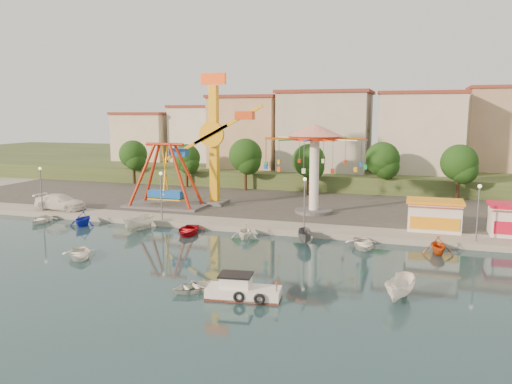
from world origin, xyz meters
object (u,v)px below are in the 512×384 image
at_px(wave_swinger, 315,148).
at_px(skiff, 400,288).
at_px(rowboat_a, 79,253).
at_px(kamikaze_tower, 217,144).
at_px(pirate_ship_ride, 166,177).
at_px(cabin_motorboat, 242,291).
at_px(van, 60,202).

height_order(wave_swinger, skiff, wave_swinger).
bearing_deg(rowboat_a, kamikaze_tower, 42.42).
relative_size(pirate_ship_ride, skiff, 2.50).
height_order(cabin_motorboat, rowboat_a, cabin_motorboat).
relative_size(kamikaze_tower, cabin_motorboat, 3.22).
bearing_deg(pirate_ship_ride, cabin_motorboat, -53.27).
bearing_deg(rowboat_a, van, 92.74).
bearing_deg(rowboat_a, pirate_ship_ride, 56.96).
height_order(kamikaze_tower, van, kamikaze_tower).
xyz_separation_m(rowboat_a, van, (-13.95, 15.05, 1.13)).
height_order(pirate_ship_ride, van, pirate_ship_ride).
relative_size(skiff, van, 0.62).
bearing_deg(pirate_ship_ride, van, -154.27).
xyz_separation_m(wave_swinger, rowboat_a, (-15.80, -22.24, -7.80)).
bearing_deg(pirate_ship_ride, rowboat_a, -82.95).
bearing_deg(cabin_motorboat, kamikaze_tower, 107.56).
relative_size(kamikaze_tower, rowboat_a, 4.31).
relative_size(wave_swinger, rowboat_a, 3.03).
height_order(rowboat_a, van, van).
relative_size(wave_swinger, cabin_motorboat, 2.26).
bearing_deg(van, cabin_motorboat, -122.62).
height_order(kamikaze_tower, cabin_motorboat, kamikaze_tower).
distance_m(pirate_ship_ride, wave_swinger, 18.81).
bearing_deg(kamikaze_tower, van, -153.18).
bearing_deg(skiff, cabin_motorboat, -148.89).
xyz_separation_m(pirate_ship_ride, cabin_motorboat, (18.78, -25.17, -3.93)).
distance_m(pirate_ship_ride, van, 12.99).
distance_m(rowboat_a, van, 20.55).
bearing_deg(van, wave_swinger, -75.96).
bearing_deg(wave_swinger, cabin_motorboat, -89.07).
distance_m(kamikaze_tower, van, 20.30).
bearing_deg(kamikaze_tower, rowboat_a, -97.49).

